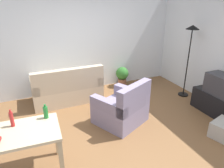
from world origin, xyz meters
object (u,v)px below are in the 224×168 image
couch (67,89)px  bottle_green (46,112)px  torchiere_lamp (191,42)px  storage_box (223,129)px  tv_stand (217,104)px  potted_plant (122,75)px  bottle_red (12,119)px  armchair (122,109)px  tv (221,85)px  desk (14,140)px

couch → bottle_green: bearing=69.9°
torchiere_lamp → storage_box: 2.19m
couch → bottle_green: 2.11m
couch → torchiere_lamp: 3.21m
couch → tv_stand: size_ratio=1.50×
couch → tv_stand: (2.87, -1.94, -0.07)m
couch → potted_plant: (1.65, 0.31, 0.02)m
torchiere_lamp → potted_plant: 2.03m
bottle_red → torchiere_lamp: bearing=14.7°
armchair → bottle_green: (-1.51, -0.50, 0.54)m
tv → potted_plant: 2.59m
desk → bottle_green: 0.55m
potted_plant → bottle_green: (-2.35, -2.23, 0.53)m
tv_stand → torchiere_lamp: 1.58m
desk → bottle_green: bearing=27.8°
armchair → storage_box: armchair is taller
tv_stand → tv: bearing=-90.0°
tv → potted_plant: (-1.22, 2.26, -0.37)m
couch → bottle_red: bottle_red is taller
couch → tv_stand: couch is taller
storage_box → bottle_red: size_ratio=1.85×
tv_stand → desk: (-4.04, -0.18, 0.41)m
torchiere_lamp → tv: bearing=-89.8°
armchair → torchiere_lamp: bearing=168.6°
tv → storage_box: size_ratio=1.25×
bottle_green → bottle_red: bearing=-175.5°
bottle_red → bottle_green: bottle_red is taller
storage_box → bottle_green: bearing=167.4°
potted_plant → storage_box: potted_plant is taller
couch → potted_plant: size_ratio=2.89×
tv_stand → bottle_green: bearing=89.5°
torchiere_lamp → desk: 4.29m
desk → armchair: (1.97, 0.71, -0.33)m
torchiere_lamp → armchair: torchiere_lamp is taller
potted_plant → couch: bearing=-169.3°
couch → tv: size_ratio=2.74×
potted_plant → armchair: armchair is taller
couch → torchiere_lamp: torchiere_lamp is taller
storage_box → bottle_red: bottle_red is taller
torchiere_lamp → bottle_red: size_ratio=6.97×
bottle_red → tv: bearing=0.1°
bottle_green → tv: bearing=-0.5°
armchair → bottle_green: size_ratio=5.27×
torchiere_lamp → potted_plant: bearing=135.4°
tv_stand → desk: desk is taller
tv → torchiere_lamp: 1.27m
tv_stand → torchiere_lamp: size_ratio=0.61×
torchiere_lamp → storage_box: size_ratio=3.77×
potted_plant → tv_stand: bearing=-61.6°
couch → desk: size_ratio=1.33×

